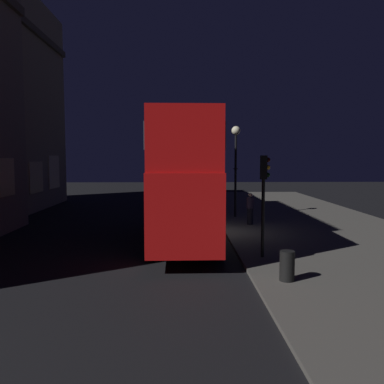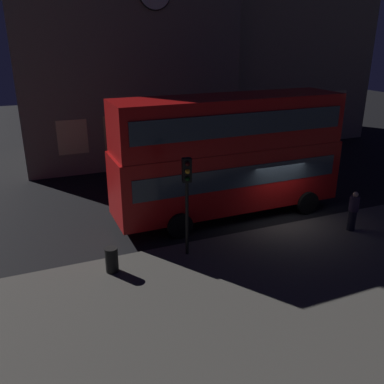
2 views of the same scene
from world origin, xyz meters
The scene contains 7 objects.
ground_plane centered at (0.00, 0.00, 0.00)m, with size 80.00×80.00×0.00m, color black.
sidewalk_slab centered at (0.00, -5.46, 0.06)m, with size 44.00×9.67×0.12m, color #4C4944.
double_decker_bus centered at (-1.87, 1.43, 3.02)m, with size 10.40×2.93×5.38m.
traffic_light_near_kerb centered at (-4.99, -1.46, 2.78)m, with size 0.36×0.39×3.68m.
street_lamp centered at (4.88, -1.77, 4.21)m, with size 0.53×0.53×5.45m.
pedestrian centered at (2.07, -2.19, 0.98)m, with size 0.40×0.40×1.70m.
litter_bin centered at (-7.82, -1.60, 0.56)m, with size 0.44×0.44×0.89m, color black.
Camera 1 is at (-19.39, 1.50, 3.76)m, focal length 37.92 mm.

